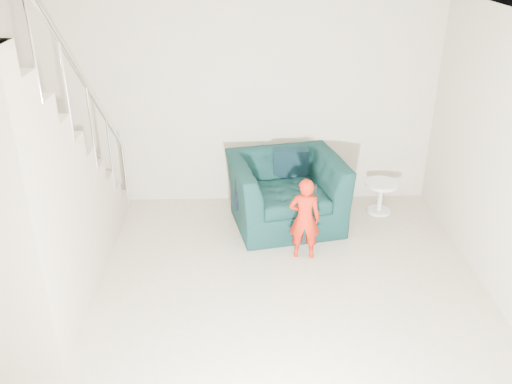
# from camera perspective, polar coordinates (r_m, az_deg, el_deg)

# --- Properties ---
(floor) EXTENTS (5.50, 5.50, 0.00)m
(floor) POSITION_cam_1_polar(r_m,az_deg,el_deg) (5.16, -1.29, -14.52)
(floor) COLOR tan
(floor) RESTS_ON ground
(ceiling) EXTENTS (5.50, 5.50, 0.00)m
(ceiling) POSITION_cam_1_polar(r_m,az_deg,el_deg) (3.97, -1.70, 16.55)
(ceiling) COLOR silver
(ceiling) RESTS_ON back_wall
(back_wall) EXTENTS (5.00, 0.00, 5.00)m
(back_wall) POSITION_cam_1_polar(r_m,az_deg,el_deg) (6.96, -1.65, 9.33)
(back_wall) COLOR #AAA48B
(back_wall) RESTS_ON floor
(armchair) EXTENTS (1.52, 1.39, 0.86)m
(armchair) POSITION_cam_1_polar(r_m,az_deg,el_deg) (6.67, 3.19, 0.04)
(armchair) COLOR black
(armchair) RESTS_ON floor
(toddler) EXTENTS (0.37, 0.27, 0.96)m
(toddler) POSITION_cam_1_polar(r_m,az_deg,el_deg) (5.97, 5.13, -2.81)
(toddler) COLOR maroon
(toddler) RESTS_ON floor
(side_table) EXTENTS (0.43, 0.43, 0.43)m
(side_table) POSITION_cam_1_polar(r_m,az_deg,el_deg) (7.16, 13.00, -0.01)
(side_table) COLOR silver
(side_table) RESTS_ON floor
(staircase) EXTENTS (1.02, 3.03, 3.62)m
(staircase) POSITION_cam_1_polar(r_m,az_deg,el_deg) (5.45, -22.99, -2.39)
(staircase) COLOR #ADA089
(staircase) RESTS_ON floor
(cushion) EXTENTS (0.44, 0.21, 0.44)m
(cushion) POSITION_cam_1_polar(r_m,az_deg,el_deg) (6.88, 3.62, 3.06)
(cushion) COLOR black
(cushion) RESTS_ON armchair
(throw) EXTENTS (0.05, 0.46, 0.52)m
(throw) POSITION_cam_1_polar(r_m,az_deg,el_deg) (6.63, -1.99, 0.93)
(throw) COLOR black
(throw) RESTS_ON armchair
(phone) EXTENTS (0.03, 0.05, 0.10)m
(phone) POSITION_cam_1_polar(r_m,az_deg,el_deg) (5.81, 6.32, 0.22)
(phone) COLOR black
(phone) RESTS_ON toddler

